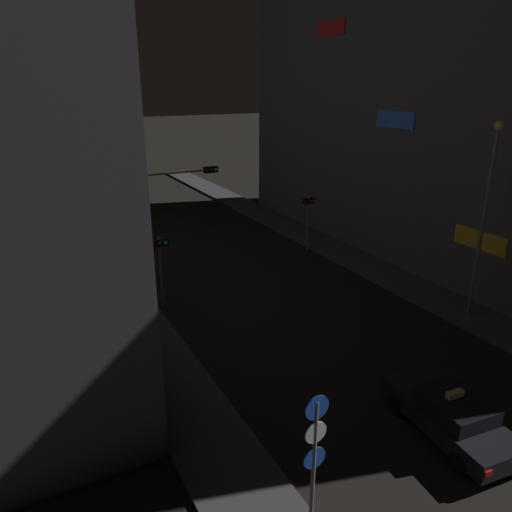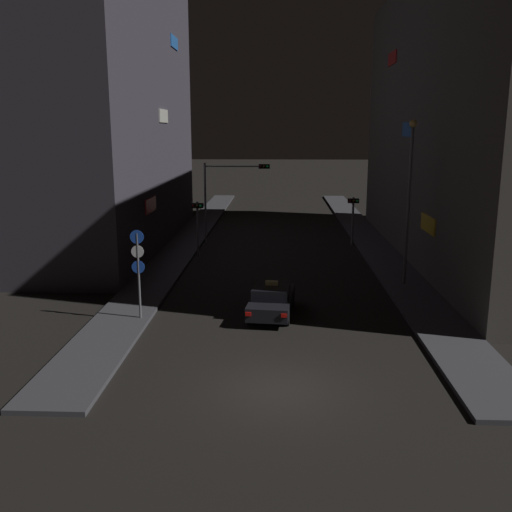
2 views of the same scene
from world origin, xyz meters
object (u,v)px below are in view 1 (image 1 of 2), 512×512
Objects in this scene: traffic_light_overhead at (167,200)px; traffic_light_right_kerb at (309,212)px; traffic_light_left_kerb at (161,259)px; street_lamp_near_block at (486,206)px; taxi at (450,415)px; sign_pole_left at (314,455)px.

traffic_light_overhead is 1.70× the size of traffic_light_right_kerb.
traffic_light_left_kerb is (-1.74, -4.13, -1.66)m from traffic_light_overhead.
traffic_light_left_kerb is at bearing 149.39° from street_lamp_near_block.
street_lamp_near_block is at bearing 36.21° from taxi.
sign_pole_left is at bearing -153.97° from street_lamp_near_block.
taxi is 6.12m from sign_pole_left.
taxi is at bearing -109.09° from traffic_light_right_kerb.
taxi is 0.54× the size of street_lamp_near_block.
traffic_light_overhead is 9.20m from traffic_light_right_kerb.
taxi is 1.27× the size of traffic_light_left_kerb.
traffic_light_right_kerb is (10.77, 4.08, -0.08)m from traffic_light_left_kerb.
sign_pole_left is 14.52m from street_lamp_near_block.
traffic_light_left_kerb is 14.35m from street_lamp_near_block.
street_lamp_near_block reaches higher than traffic_light_left_kerb.
traffic_light_overhead is at bearing 101.46° from taxi.
traffic_light_right_kerb is 0.41× the size of street_lamp_near_block.
sign_pole_left is (-11.44, -17.52, -0.00)m from traffic_light_right_kerb.
sign_pole_left is (-0.67, -13.44, -0.08)m from traffic_light_left_kerb.
traffic_light_overhead reaches higher than traffic_light_right_kerb.
traffic_light_right_kerb is (9.03, -0.05, -1.74)m from traffic_light_overhead.
traffic_light_left_kerb is at bearing -112.81° from traffic_light_overhead.
taxi is at bearing -143.79° from street_lamp_near_block.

